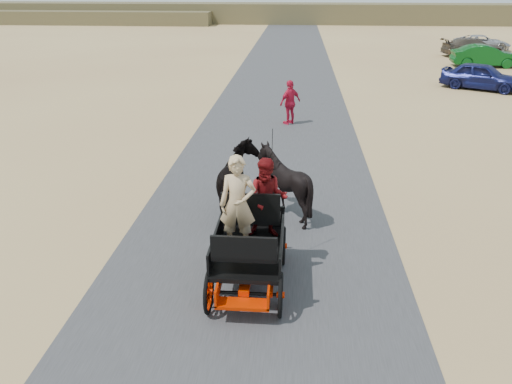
# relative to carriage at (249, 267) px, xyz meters

# --- Properties ---
(ground) EXTENTS (140.00, 140.00, 0.00)m
(ground) POSITION_rel_carriage_xyz_m (0.04, -2.21, -0.36)
(ground) COLOR tan
(road) EXTENTS (6.00, 140.00, 0.01)m
(road) POSITION_rel_carriage_xyz_m (0.04, -2.21, -0.35)
(road) COLOR #38383A
(road) RESTS_ON ground
(ridge_far) EXTENTS (140.00, 6.00, 2.40)m
(ridge_far) POSITION_rel_carriage_xyz_m (0.04, 59.79, 0.84)
(ridge_far) COLOR brown
(ridge_far) RESTS_ON ground
(ridge_near) EXTENTS (40.00, 4.00, 1.60)m
(ridge_near) POSITION_rel_carriage_xyz_m (-29.96, 55.79, 0.44)
(ridge_near) COLOR brown
(ridge_near) RESTS_ON ground
(carriage) EXTENTS (1.30, 2.40, 0.72)m
(carriage) POSITION_rel_carriage_xyz_m (0.00, 0.00, 0.00)
(carriage) COLOR black
(carriage) RESTS_ON ground
(horse_left) EXTENTS (0.91, 2.01, 1.70)m
(horse_left) POSITION_rel_carriage_xyz_m (-0.55, 3.00, 0.49)
(horse_left) COLOR black
(horse_left) RESTS_ON ground
(horse_right) EXTENTS (1.37, 1.54, 1.70)m
(horse_right) POSITION_rel_carriage_xyz_m (0.55, 3.00, 0.49)
(horse_right) COLOR black
(horse_right) RESTS_ON ground
(driver_man) EXTENTS (0.66, 0.43, 1.80)m
(driver_man) POSITION_rel_carriage_xyz_m (-0.20, 0.05, 1.26)
(driver_man) COLOR tan
(driver_man) RESTS_ON carriage
(passenger_woman) EXTENTS (0.77, 0.60, 1.58)m
(passenger_woman) POSITION_rel_carriage_xyz_m (0.30, 0.60, 1.15)
(passenger_woman) COLOR #660C0F
(passenger_woman) RESTS_ON carriage
(pedestrian) EXTENTS (1.02, 1.00, 1.73)m
(pedestrian) POSITION_rel_carriage_xyz_m (0.55, 11.34, 0.50)
(pedestrian) COLOR red
(pedestrian) RESTS_ON ground
(car_a) EXTENTS (4.25, 3.36, 1.36)m
(car_a) POSITION_rel_carriage_xyz_m (10.28, 18.85, 0.32)
(car_a) COLOR navy
(car_a) RESTS_ON ground
(car_b) EXTENTS (4.25, 1.66, 1.38)m
(car_b) POSITION_rel_carriage_xyz_m (12.92, 26.29, 0.33)
(car_b) COLOR #0C4C19
(car_b) RESTS_ON ground
(car_c) EXTENTS (4.72, 2.52, 1.30)m
(car_c) POSITION_rel_carriage_xyz_m (13.63, 31.10, 0.29)
(car_c) COLOR brown
(car_c) RESTS_ON ground
(car_d) EXTENTS (4.39, 2.25, 1.19)m
(car_d) POSITION_rel_carriage_xyz_m (15.41, 34.57, 0.23)
(car_d) COLOR #B2B2B7
(car_d) RESTS_ON ground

